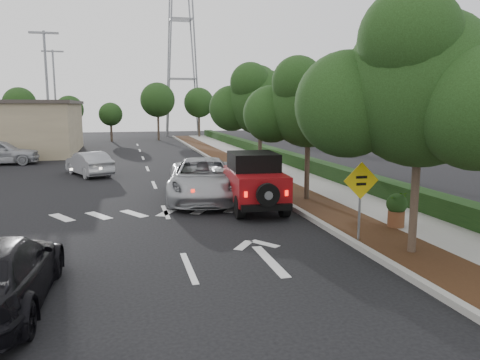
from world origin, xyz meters
name	(u,v)px	position (x,y,z in m)	size (l,w,h in m)	color
ground	(189,268)	(0.00, 0.00, 0.00)	(120.00, 120.00, 0.00)	black
curb	(246,180)	(4.60, 12.00, 0.07)	(0.20, 70.00, 0.15)	#9E9B93
planting_strip	(265,179)	(5.60, 12.00, 0.06)	(1.80, 70.00, 0.12)	black
sidewalk	(300,178)	(7.50, 12.00, 0.06)	(2.00, 70.00, 0.12)	gray
hedge	(325,170)	(8.90, 12.00, 0.40)	(0.80, 70.00, 0.80)	black
transmission_tower	(183,136)	(6.00, 48.00, 0.00)	(7.00, 4.00, 28.00)	slate
street_tree_near	(411,256)	(5.60, -0.50, 0.00)	(3.80, 3.80, 5.92)	black
street_tree_mid	(306,202)	(5.60, 6.50, 0.00)	(3.20, 3.20, 5.32)	black
street_tree_far	(260,178)	(5.60, 13.00, 0.00)	(3.40, 3.40, 5.62)	black
light_pole_a	(52,158)	(-6.50, 26.00, 0.00)	(2.00, 0.22, 9.00)	slate
light_pole_b	(58,145)	(-7.50, 38.00, 0.00)	(2.00, 0.22, 9.00)	slate
red_jeep	(254,181)	(3.21, 5.78, 1.05)	(2.06, 4.14, 2.07)	black
silver_suv_ahead	(203,179)	(1.70, 7.91, 0.83)	(2.76, 5.98, 1.66)	#A6A8AD
silver_sedan_oncoming	(89,164)	(-3.22, 15.99, 0.65)	(1.38, 3.97, 1.31)	#9A9CA2
speed_hump_sign	(361,190)	(4.81, 0.78, 1.50)	(1.02, 0.09, 2.16)	slate
terracotta_planter	(397,207)	(6.60, 1.79, 0.74)	(0.63, 0.63, 1.09)	brown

